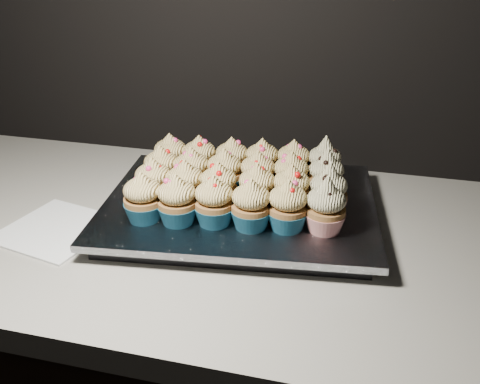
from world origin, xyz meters
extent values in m
cube|color=beige|center=(0.00, 1.70, 0.88)|extent=(2.44, 0.64, 0.04)
cube|color=white|center=(-0.11, 1.62, 0.90)|extent=(0.19, 0.19, 0.00)
cube|color=black|center=(0.18, 1.74, 0.91)|extent=(0.46, 0.37, 0.02)
cube|color=silver|center=(0.18, 1.74, 0.93)|extent=(0.50, 0.41, 0.01)
cone|color=#195B79|center=(0.04, 1.63, 0.95)|extent=(0.06, 0.06, 0.03)
ellipsoid|color=#F1CD79|center=(0.04, 1.63, 0.99)|extent=(0.06, 0.06, 0.04)
cone|color=#F1CD79|center=(0.04, 1.63, 1.01)|extent=(0.03, 0.03, 0.02)
cone|color=#195B79|center=(0.10, 1.64, 0.95)|extent=(0.06, 0.06, 0.03)
ellipsoid|color=#F1CD79|center=(0.10, 1.64, 0.99)|extent=(0.06, 0.06, 0.04)
cone|color=#F1CD79|center=(0.10, 1.64, 1.01)|extent=(0.03, 0.03, 0.02)
cone|color=#195B79|center=(0.16, 1.65, 0.95)|extent=(0.06, 0.06, 0.03)
ellipsoid|color=#F1CD79|center=(0.16, 1.65, 0.99)|extent=(0.06, 0.06, 0.04)
cone|color=#F1CD79|center=(0.16, 1.65, 1.01)|extent=(0.03, 0.03, 0.02)
cone|color=#195B79|center=(0.22, 1.65, 0.95)|extent=(0.06, 0.06, 0.03)
ellipsoid|color=#F1CD79|center=(0.22, 1.65, 0.99)|extent=(0.06, 0.06, 0.04)
cone|color=#F1CD79|center=(0.22, 1.65, 1.01)|extent=(0.03, 0.03, 0.02)
cone|color=#195B79|center=(0.27, 1.66, 0.95)|extent=(0.06, 0.06, 0.03)
ellipsoid|color=#F1CD79|center=(0.27, 1.66, 0.99)|extent=(0.06, 0.06, 0.04)
cone|color=#F1CD79|center=(0.27, 1.66, 1.01)|extent=(0.03, 0.03, 0.02)
cone|color=red|center=(0.33, 1.67, 0.95)|extent=(0.06, 0.06, 0.03)
ellipsoid|color=beige|center=(0.33, 1.67, 0.99)|extent=(0.06, 0.06, 0.04)
cone|color=beige|center=(0.33, 1.67, 1.02)|extent=(0.03, 0.03, 0.03)
cone|color=#195B79|center=(0.04, 1.69, 0.95)|extent=(0.06, 0.06, 0.03)
ellipsoid|color=#F1CD79|center=(0.04, 1.69, 0.99)|extent=(0.06, 0.06, 0.04)
cone|color=#F1CD79|center=(0.04, 1.69, 1.01)|extent=(0.03, 0.03, 0.02)
cone|color=#195B79|center=(0.09, 1.70, 0.95)|extent=(0.06, 0.06, 0.03)
ellipsoid|color=#F1CD79|center=(0.09, 1.70, 0.99)|extent=(0.06, 0.06, 0.04)
cone|color=#F1CD79|center=(0.09, 1.70, 1.01)|extent=(0.03, 0.03, 0.02)
cone|color=#195B79|center=(0.15, 1.70, 0.95)|extent=(0.06, 0.06, 0.03)
ellipsoid|color=#F1CD79|center=(0.15, 1.70, 0.99)|extent=(0.06, 0.06, 0.04)
cone|color=#F1CD79|center=(0.15, 1.70, 1.01)|extent=(0.03, 0.03, 0.02)
cone|color=#195B79|center=(0.21, 1.71, 0.95)|extent=(0.06, 0.06, 0.03)
ellipsoid|color=#F1CD79|center=(0.21, 1.71, 0.99)|extent=(0.06, 0.06, 0.04)
cone|color=#F1CD79|center=(0.21, 1.71, 1.01)|extent=(0.03, 0.03, 0.02)
cone|color=#195B79|center=(0.27, 1.72, 0.95)|extent=(0.06, 0.06, 0.03)
ellipsoid|color=#F1CD79|center=(0.27, 1.72, 0.99)|extent=(0.06, 0.06, 0.04)
cone|color=#F1CD79|center=(0.27, 1.72, 1.01)|extent=(0.03, 0.03, 0.02)
cone|color=red|center=(0.33, 1.72, 0.95)|extent=(0.06, 0.06, 0.03)
ellipsoid|color=beige|center=(0.33, 1.72, 0.99)|extent=(0.06, 0.06, 0.04)
cone|color=beige|center=(0.33, 1.72, 1.02)|extent=(0.03, 0.03, 0.03)
cone|color=#195B79|center=(0.03, 1.75, 0.95)|extent=(0.06, 0.06, 0.03)
ellipsoid|color=#F1CD79|center=(0.03, 1.75, 0.99)|extent=(0.06, 0.06, 0.04)
cone|color=#F1CD79|center=(0.03, 1.75, 1.01)|extent=(0.03, 0.03, 0.02)
cone|color=#195B79|center=(0.08, 1.75, 0.95)|extent=(0.06, 0.06, 0.03)
ellipsoid|color=#F1CD79|center=(0.08, 1.75, 0.99)|extent=(0.06, 0.06, 0.04)
cone|color=#F1CD79|center=(0.08, 1.75, 1.01)|extent=(0.03, 0.03, 0.02)
cone|color=#195B79|center=(0.14, 1.76, 0.95)|extent=(0.06, 0.06, 0.03)
ellipsoid|color=#F1CD79|center=(0.14, 1.76, 0.99)|extent=(0.06, 0.06, 0.04)
cone|color=#F1CD79|center=(0.14, 1.76, 1.01)|extent=(0.03, 0.03, 0.02)
cone|color=#195B79|center=(0.20, 1.77, 0.95)|extent=(0.06, 0.06, 0.03)
ellipsoid|color=#F1CD79|center=(0.20, 1.77, 0.99)|extent=(0.06, 0.06, 0.04)
cone|color=#F1CD79|center=(0.20, 1.77, 1.01)|extent=(0.03, 0.03, 0.02)
cone|color=#195B79|center=(0.26, 1.78, 0.95)|extent=(0.06, 0.06, 0.03)
ellipsoid|color=#F1CD79|center=(0.26, 1.78, 0.99)|extent=(0.06, 0.06, 0.04)
cone|color=#F1CD79|center=(0.26, 1.78, 1.01)|extent=(0.03, 0.03, 0.02)
cone|color=red|center=(0.32, 1.79, 0.95)|extent=(0.06, 0.06, 0.03)
ellipsoid|color=beige|center=(0.32, 1.79, 0.99)|extent=(0.06, 0.06, 0.04)
cone|color=beige|center=(0.32, 1.79, 1.02)|extent=(0.03, 0.03, 0.03)
cone|color=#195B79|center=(0.02, 1.81, 0.95)|extent=(0.06, 0.06, 0.03)
ellipsoid|color=#F1CD79|center=(0.02, 1.81, 0.99)|extent=(0.06, 0.06, 0.04)
cone|color=#F1CD79|center=(0.02, 1.81, 1.01)|extent=(0.03, 0.03, 0.02)
cone|color=#195B79|center=(0.08, 1.81, 0.95)|extent=(0.06, 0.06, 0.03)
ellipsoid|color=#F1CD79|center=(0.08, 1.81, 0.99)|extent=(0.06, 0.06, 0.04)
cone|color=#F1CD79|center=(0.08, 1.81, 1.01)|extent=(0.03, 0.03, 0.02)
cone|color=#195B79|center=(0.14, 1.82, 0.95)|extent=(0.06, 0.06, 0.03)
ellipsoid|color=#F1CD79|center=(0.14, 1.82, 0.99)|extent=(0.06, 0.06, 0.04)
cone|color=#F1CD79|center=(0.14, 1.82, 1.01)|extent=(0.03, 0.03, 0.02)
cone|color=#195B79|center=(0.20, 1.83, 0.95)|extent=(0.06, 0.06, 0.03)
ellipsoid|color=#F1CD79|center=(0.20, 1.83, 0.99)|extent=(0.06, 0.06, 0.04)
cone|color=#F1CD79|center=(0.20, 1.83, 1.01)|extent=(0.03, 0.03, 0.02)
cone|color=#195B79|center=(0.25, 1.83, 0.95)|extent=(0.06, 0.06, 0.03)
ellipsoid|color=#F1CD79|center=(0.25, 1.83, 0.99)|extent=(0.06, 0.06, 0.04)
cone|color=#F1CD79|center=(0.25, 1.83, 1.01)|extent=(0.03, 0.03, 0.02)
cone|color=red|center=(0.31, 1.84, 0.95)|extent=(0.06, 0.06, 0.03)
ellipsoid|color=beige|center=(0.31, 1.84, 0.99)|extent=(0.06, 0.06, 0.04)
cone|color=beige|center=(0.31, 1.84, 1.02)|extent=(0.03, 0.03, 0.03)
camera|label=1|loc=(0.38, 0.94, 1.35)|focal=40.00mm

